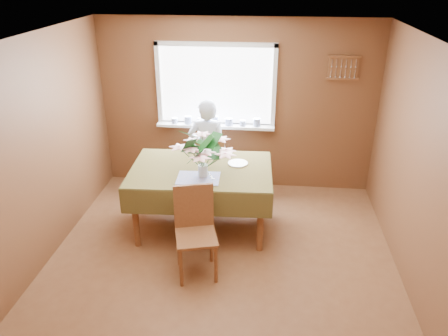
# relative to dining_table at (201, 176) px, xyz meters

# --- Properties ---
(floor) EXTENTS (4.50, 4.50, 0.00)m
(floor) POSITION_rel_dining_table_xyz_m (0.33, -0.94, -0.74)
(floor) COLOR brown
(floor) RESTS_ON ground
(ceiling) EXTENTS (4.50, 4.50, 0.00)m
(ceiling) POSITION_rel_dining_table_xyz_m (0.33, -0.94, 1.76)
(ceiling) COLOR white
(ceiling) RESTS_ON wall_back
(wall_back) EXTENTS (4.00, 0.00, 4.00)m
(wall_back) POSITION_rel_dining_table_xyz_m (0.33, 1.31, 0.51)
(wall_back) COLOR brown
(wall_back) RESTS_ON floor
(wall_left) EXTENTS (0.00, 4.50, 4.50)m
(wall_left) POSITION_rel_dining_table_xyz_m (-1.67, -0.94, 0.51)
(wall_left) COLOR brown
(wall_left) RESTS_ON floor
(wall_right) EXTENTS (0.00, 4.50, 4.50)m
(wall_right) POSITION_rel_dining_table_xyz_m (2.33, -0.94, 0.51)
(wall_right) COLOR brown
(wall_right) RESTS_ON floor
(window_assembly) EXTENTS (1.72, 0.20, 1.22)m
(window_assembly) POSITION_rel_dining_table_xyz_m (0.03, 1.25, 0.60)
(window_assembly) COLOR white
(window_assembly) RESTS_ON wall_back
(spoon_rack) EXTENTS (0.44, 0.05, 0.33)m
(spoon_rack) POSITION_rel_dining_table_xyz_m (1.78, 1.27, 1.11)
(spoon_rack) COLOR brown
(spoon_rack) RESTS_ON wall_back
(dining_table) EXTENTS (1.79, 1.26, 0.85)m
(dining_table) POSITION_rel_dining_table_xyz_m (0.00, 0.00, 0.00)
(dining_table) COLOR brown
(dining_table) RESTS_ON floor
(chair_far) EXTENTS (0.41, 0.41, 0.93)m
(chair_far) POSITION_rel_dining_table_xyz_m (0.02, 0.86, -0.23)
(chair_far) COLOR brown
(chair_far) RESTS_ON floor
(chair_near) EXTENTS (0.53, 0.53, 1.01)m
(chair_near) POSITION_rel_dining_table_xyz_m (0.07, -0.86, -0.19)
(chair_near) COLOR brown
(chair_near) RESTS_ON floor
(seated_woman) EXTENTS (0.56, 0.37, 1.50)m
(seated_woman) POSITION_rel_dining_table_xyz_m (-0.04, 0.80, 0.01)
(seated_woman) COLOR white
(seated_woman) RESTS_ON floor
(flower_bouquet) EXTENTS (0.60, 0.60, 0.51)m
(flower_bouquet) POSITION_rel_dining_table_xyz_m (0.06, -0.21, 0.44)
(flower_bouquet) COLOR white
(flower_bouquet) RESTS_ON dining_table
(side_plate) EXTENTS (0.33, 0.33, 0.01)m
(side_plate) POSITION_rel_dining_table_xyz_m (0.44, 0.19, 0.11)
(side_plate) COLOR white
(side_plate) RESTS_ON dining_table
(table_knife) EXTENTS (0.10, 0.19, 0.00)m
(table_knife) POSITION_rel_dining_table_xyz_m (0.15, -0.21, 0.11)
(table_knife) COLOR silver
(table_knife) RESTS_ON dining_table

